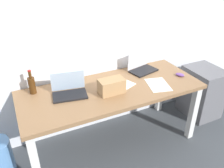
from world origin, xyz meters
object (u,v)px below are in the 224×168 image
(filing_cabinet, at_px, (202,92))
(desk, at_px, (112,96))
(laptop_left, at_px, (69,90))
(computer_mouse, at_px, (180,75))
(cardboard_box, at_px, (112,86))
(laptop_right, at_px, (141,67))
(beer_bottle, at_px, (32,85))

(filing_cabinet, bearing_deg, desk, -179.67)
(desk, xyz_separation_m, laptop_left, (-0.43, 0.07, 0.14))
(laptop_left, relative_size, computer_mouse, 3.59)
(desk, relative_size, cardboard_box, 7.44)
(laptop_right, bearing_deg, cardboard_box, -150.56)
(beer_bottle, relative_size, filing_cabinet, 0.37)
(desk, relative_size, filing_cabinet, 2.82)
(laptop_right, height_order, beer_bottle, beer_bottle)
(laptop_right, height_order, filing_cabinet, laptop_right)
(laptop_right, height_order, computer_mouse, laptop_right)
(desk, bearing_deg, filing_cabinet, 0.33)
(cardboard_box, xyz_separation_m, filing_cabinet, (1.37, 0.08, -0.47))
(filing_cabinet, bearing_deg, laptop_right, 165.19)
(laptop_left, distance_m, filing_cabinet, 1.82)
(computer_mouse, distance_m, cardboard_box, 0.85)
(laptop_left, distance_m, laptop_right, 0.94)
(desk, height_order, computer_mouse, computer_mouse)
(desk, height_order, beer_bottle, beer_bottle)
(computer_mouse, bearing_deg, desk, 140.22)
(laptop_right, distance_m, computer_mouse, 0.45)
(laptop_left, bearing_deg, desk, -9.77)
(desk, bearing_deg, laptop_right, 24.84)
(cardboard_box, bearing_deg, filing_cabinet, 3.34)
(cardboard_box, bearing_deg, laptop_left, 159.39)
(beer_bottle, bearing_deg, desk, -18.84)
(desk, height_order, laptop_left, laptop_left)
(laptop_left, distance_m, computer_mouse, 1.25)
(cardboard_box, distance_m, filing_cabinet, 1.45)
(computer_mouse, bearing_deg, cardboard_box, 145.36)
(computer_mouse, bearing_deg, filing_cabinet, -23.72)
(laptop_right, distance_m, beer_bottle, 1.24)
(laptop_left, height_order, laptop_right, same)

